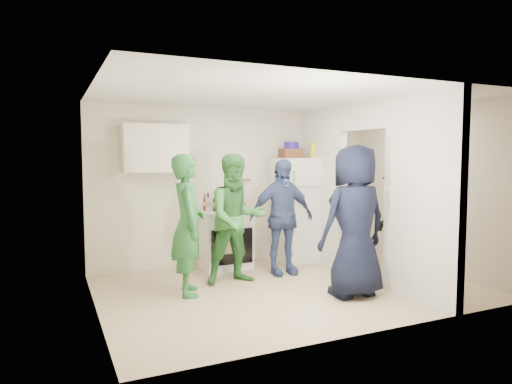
% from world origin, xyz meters
% --- Properties ---
extents(floor, '(4.80, 4.80, 0.00)m').
position_xyz_m(floor, '(0.00, 0.00, 0.00)').
color(floor, tan).
rests_on(floor, ground).
extents(wall_back, '(4.80, 0.00, 4.80)m').
position_xyz_m(wall_back, '(0.00, 1.70, 1.25)').
color(wall_back, silver).
rests_on(wall_back, floor).
extents(wall_front, '(4.80, 0.00, 4.80)m').
position_xyz_m(wall_front, '(0.00, -1.70, 1.25)').
color(wall_front, silver).
rests_on(wall_front, floor).
extents(wall_left, '(0.00, 3.40, 3.40)m').
position_xyz_m(wall_left, '(-2.40, 0.00, 1.25)').
color(wall_left, silver).
rests_on(wall_left, floor).
extents(wall_right, '(0.00, 3.40, 3.40)m').
position_xyz_m(wall_right, '(2.40, 0.00, 1.25)').
color(wall_right, silver).
rests_on(wall_right, floor).
extents(ceiling, '(4.80, 4.80, 0.00)m').
position_xyz_m(ceiling, '(0.00, 0.00, 2.50)').
color(ceiling, white).
rests_on(ceiling, wall_back).
extents(partition_pier_back, '(0.12, 1.20, 2.50)m').
position_xyz_m(partition_pier_back, '(1.20, 1.10, 1.25)').
color(partition_pier_back, silver).
rests_on(partition_pier_back, floor).
extents(partition_pier_front, '(0.12, 1.20, 2.50)m').
position_xyz_m(partition_pier_front, '(1.20, -1.10, 1.25)').
color(partition_pier_front, silver).
rests_on(partition_pier_front, floor).
extents(partition_header, '(0.12, 1.00, 0.40)m').
position_xyz_m(partition_header, '(1.20, 0.00, 2.30)').
color(partition_header, silver).
rests_on(partition_header, partition_pier_back).
extents(stove, '(0.75, 0.63, 0.90)m').
position_xyz_m(stove, '(-0.38, 1.37, 0.45)').
color(stove, white).
rests_on(stove, floor).
extents(upper_cabinet, '(0.95, 0.34, 0.70)m').
position_xyz_m(upper_cabinet, '(-1.40, 1.52, 1.85)').
color(upper_cabinet, silver).
rests_on(upper_cabinet, wall_back).
extents(fridge, '(0.70, 0.68, 1.70)m').
position_xyz_m(fridge, '(0.90, 1.34, 0.85)').
color(fridge, white).
rests_on(fridge, floor).
extents(wicker_basket, '(0.35, 0.25, 0.15)m').
position_xyz_m(wicker_basket, '(0.80, 1.39, 1.78)').
color(wicker_basket, brown).
rests_on(wicker_basket, fridge).
extents(blue_bowl, '(0.24, 0.24, 0.11)m').
position_xyz_m(blue_bowl, '(0.80, 1.39, 1.91)').
color(blue_bowl, '#231595').
rests_on(blue_bowl, wicker_basket).
extents(yellow_cup_stack_top, '(0.09, 0.09, 0.25)m').
position_xyz_m(yellow_cup_stack_top, '(1.12, 1.24, 1.83)').
color(yellow_cup_stack_top, '#D6E913').
rests_on(yellow_cup_stack_top, fridge).
extents(wall_clock, '(0.22, 0.02, 0.22)m').
position_xyz_m(wall_clock, '(0.05, 1.68, 1.70)').
color(wall_clock, white).
rests_on(wall_clock, wall_back).
extents(spice_shelf, '(0.35, 0.08, 0.03)m').
position_xyz_m(spice_shelf, '(0.00, 1.65, 1.35)').
color(spice_shelf, olive).
rests_on(spice_shelf, wall_back).
extents(nook_window, '(0.03, 0.70, 0.80)m').
position_xyz_m(nook_window, '(2.38, 0.20, 1.65)').
color(nook_window, black).
rests_on(nook_window, wall_right).
extents(nook_window_frame, '(0.04, 0.76, 0.86)m').
position_xyz_m(nook_window_frame, '(2.36, 0.20, 1.65)').
color(nook_window_frame, white).
rests_on(nook_window_frame, wall_right).
extents(nook_valance, '(0.04, 0.82, 0.18)m').
position_xyz_m(nook_valance, '(2.34, 0.20, 2.00)').
color(nook_valance, white).
rests_on(nook_valance, wall_right).
extents(yellow_cup_stack_stove, '(0.09, 0.09, 0.25)m').
position_xyz_m(yellow_cup_stack_stove, '(-0.50, 1.15, 1.02)').
color(yellow_cup_stack_stove, gold).
rests_on(yellow_cup_stack_stove, stove).
extents(red_cup, '(0.09, 0.09, 0.12)m').
position_xyz_m(red_cup, '(-0.16, 1.17, 0.96)').
color(red_cup, '#B70C10').
rests_on(red_cup, stove).
extents(person_green_left, '(0.53, 0.71, 1.76)m').
position_xyz_m(person_green_left, '(-1.28, 0.29, 0.88)').
color(person_green_left, '#2B6C33').
rests_on(person_green_left, floor).
extents(person_green_center, '(0.87, 0.69, 1.76)m').
position_xyz_m(person_green_center, '(-0.52, 0.52, 0.88)').
color(person_green_center, '#3B863B').
rests_on(person_green_center, floor).
extents(person_denim, '(1.01, 0.47, 1.69)m').
position_xyz_m(person_denim, '(0.25, 0.68, 0.85)').
color(person_denim, '#39507E').
rests_on(person_denim, floor).
extents(person_navy, '(0.93, 0.61, 1.88)m').
position_xyz_m(person_navy, '(0.57, -0.65, 0.94)').
color(person_navy, black).
rests_on(person_navy, floor).
extents(person_nook, '(0.69, 1.09, 1.60)m').
position_xyz_m(person_nook, '(2.07, 0.18, 0.80)').
color(person_nook, black).
rests_on(person_nook, floor).
extents(bottle_a, '(0.06, 0.06, 0.26)m').
position_xyz_m(bottle_a, '(-0.66, 1.49, 1.03)').
color(bottle_a, maroon).
rests_on(bottle_a, stove).
extents(bottle_b, '(0.06, 0.06, 0.26)m').
position_xyz_m(bottle_b, '(-0.56, 1.31, 1.03)').
color(bottle_b, '#16441F').
rests_on(bottle_b, stove).
extents(bottle_c, '(0.08, 0.08, 0.24)m').
position_xyz_m(bottle_c, '(-0.48, 1.53, 1.02)').
color(bottle_c, '#B0B8BF').
rests_on(bottle_c, stove).
extents(bottle_d, '(0.06, 0.06, 0.28)m').
position_xyz_m(bottle_d, '(-0.34, 1.32, 1.04)').
color(bottle_d, brown).
rests_on(bottle_d, stove).
extents(bottle_e, '(0.07, 0.07, 0.31)m').
position_xyz_m(bottle_e, '(-0.30, 1.54, 1.05)').
color(bottle_e, gray).
rests_on(bottle_e, stove).
extents(bottle_f, '(0.07, 0.07, 0.25)m').
position_xyz_m(bottle_f, '(-0.21, 1.39, 1.02)').
color(bottle_f, '#14381C').
rests_on(bottle_f, stove).
extents(bottle_g, '(0.06, 0.06, 0.28)m').
position_xyz_m(bottle_g, '(-0.12, 1.50, 1.04)').
color(bottle_g, brown).
rests_on(bottle_g, stove).
extents(bottle_h, '(0.08, 0.08, 0.29)m').
position_xyz_m(bottle_h, '(-0.69, 1.23, 1.05)').
color(bottle_h, silver).
rests_on(bottle_h, stove).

